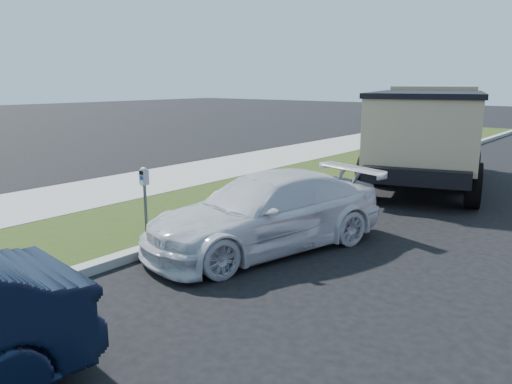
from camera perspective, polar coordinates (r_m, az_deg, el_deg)
The scene contains 5 objects.
ground at distance 7.42m, azimuth 3.63°, elevation -10.37°, with size 120.00×120.00×0.00m, color black.
streetside at distance 12.48m, azimuth -12.10°, elevation -0.80°, with size 6.12×50.00×0.15m.
parking_meter at distance 9.35m, azimuth -12.63°, elevation 0.71°, with size 0.18×0.13×1.24m.
white_wagon at distance 8.76m, azimuth 1.39°, elevation -2.22°, with size 1.83×4.51×1.31m, color silver.
dump_truck at distance 15.23m, azimuth 19.03°, elevation 6.80°, with size 4.49×7.43×2.74m.
Camera 1 is at (3.92, -5.60, 2.88)m, focal length 35.00 mm.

